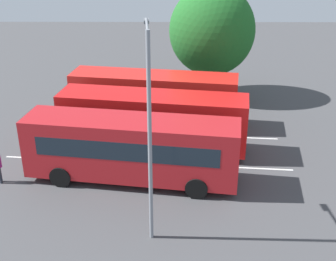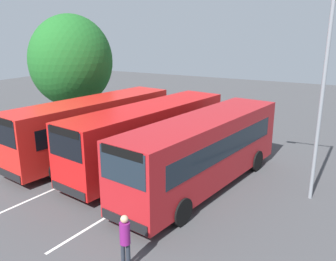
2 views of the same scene
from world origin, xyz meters
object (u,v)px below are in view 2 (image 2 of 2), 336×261
(bus_center_right, at_px, (204,149))
(street_lamp, at_px, (316,85))
(pedestrian, at_px, (125,238))
(depot_tree, at_px, (72,61))
(bus_far_left, at_px, (93,126))
(bus_center_left, at_px, (149,134))

(bus_center_right, bearing_deg, street_lamp, 113.76)
(street_lamp, bearing_deg, bus_center_right, 11.10)
(bus_center_right, height_order, pedestrian, bus_center_right)
(pedestrian, height_order, depot_tree, depot_tree)
(pedestrian, relative_size, street_lamp, 0.21)
(bus_far_left, bearing_deg, pedestrian, 54.00)
(bus_center_left, distance_m, bus_center_right, 3.57)
(depot_tree, bearing_deg, pedestrian, 47.67)
(bus_center_left, distance_m, pedestrian, 8.36)
(bus_far_left, bearing_deg, depot_tree, -119.24)
(bus_far_left, bearing_deg, bus_center_left, 99.91)
(pedestrian, distance_m, depot_tree, 17.38)
(bus_center_right, bearing_deg, bus_far_left, -88.16)
(bus_center_right, relative_size, pedestrian, 5.93)
(bus_far_left, height_order, bus_center_left, same)
(bus_far_left, xyz_separation_m, bus_center_left, (-0.06, 3.69, 0.00))
(pedestrian, bearing_deg, street_lamp, -46.22)
(bus_center_left, height_order, pedestrian, bus_center_left)
(bus_center_right, bearing_deg, depot_tree, -103.04)
(bus_center_left, relative_size, bus_center_right, 1.00)
(bus_center_right, height_order, street_lamp, street_lamp)
(bus_center_right, relative_size, street_lamp, 1.25)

